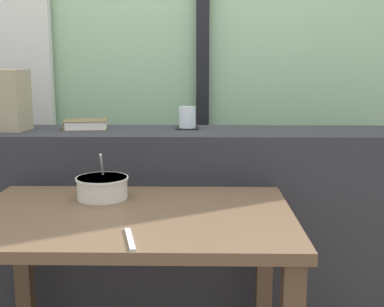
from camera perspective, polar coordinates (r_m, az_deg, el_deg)
The scene contains 9 objects.
outdoor_backdrop at distance 2.86m, azimuth -2.07°, elevation 14.86°, with size 4.80×0.08×2.80m, color #9EC699.
window_divider_post at distance 2.78m, azimuth 1.23°, elevation 12.92°, with size 0.07×0.05×2.60m, color black.
dark_console_ledge at distance 2.27m, azimuth -2.86°, elevation -8.51°, with size 2.80×0.38×0.89m, color #2D2D33.
breakfast_table at distance 1.68m, azimuth -6.80°, elevation -10.45°, with size 1.04×0.68×0.70m.
coaster_square at distance 2.23m, azimuth -0.54°, elevation 2.90°, with size 0.10×0.10×0.01m, color black.
juice_glass at distance 2.22m, azimuth -0.54°, elevation 4.05°, with size 0.07×0.07×0.09m.
closed_book at distance 2.26m, azimuth -11.99°, elevation 3.24°, with size 0.20×0.16×0.04m.
soup_bowl at distance 1.81m, azimuth -10.14°, elevation -3.85°, with size 0.19×0.19×0.17m.
fork_utensil at distance 1.40m, azimuth -7.05°, elevation -9.61°, with size 0.02×0.17×0.01m, color silver.
Camera 1 is at (0.15, -1.59, 1.19)m, focal length 46.97 mm.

